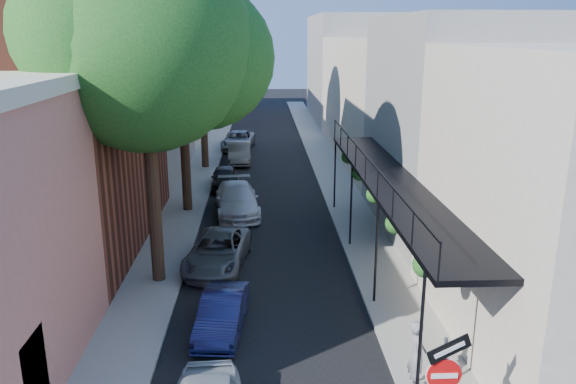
{
  "coord_description": "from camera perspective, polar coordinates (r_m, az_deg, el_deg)",
  "views": [
    {
      "loc": [
        -0.19,
        -8.02,
        8.29
      ],
      "look_at": [
        0.73,
        11.34,
        2.8
      ],
      "focal_mm": 35.0,
      "sensor_mm": 36.0,
      "label": 1
    }
  ],
  "objects": [
    {
      "name": "oak_mid",
      "position": [
        26.48,
        -9.96,
        12.91
      ],
      "size": [
        6.6,
        6.0,
        10.2
      ],
      "color": "#341E15",
      "rests_on": "ground"
    },
    {
      "name": "sidewalk_right",
      "position": [
        39.13,
        3.5,
        3.64
      ],
      "size": [
        2.0,
        64.0,
        0.12
      ],
      "primitive_type": "cube",
      "color": "gray",
      "rests_on": "ground"
    },
    {
      "name": "parked_car_b",
      "position": [
        16.56,
        -6.73,
        -12.15
      ],
      "size": [
        1.5,
        3.48,
        1.11
      ],
      "primitive_type": "imported",
      "rotation": [
        0.0,
        0.0,
        -0.1
      ],
      "color": "#161946",
      "rests_on": "ground"
    },
    {
      "name": "buildings_left",
      "position": [
        38.05,
        -16.82,
        10.09
      ],
      "size": [
        10.1,
        59.1,
        12.0
      ],
      "color": "tan",
      "rests_on": "ground"
    },
    {
      "name": "buildings_right",
      "position": [
        38.81,
        11.15,
        9.8
      ],
      "size": [
        9.8,
        55.0,
        10.0
      ],
      "color": "beige",
      "rests_on": "ground"
    },
    {
      "name": "oak_near",
      "position": [
        18.56,
        -12.96,
        14.16
      ],
      "size": [
        7.48,
        6.8,
        11.42
      ],
      "color": "#341E15",
      "rests_on": "ground"
    },
    {
      "name": "parked_car_g",
      "position": [
        41.94,
        -5.07,
        5.25
      ],
      "size": [
        2.55,
        4.85,
        1.3
      ],
      "primitive_type": "imported",
      "rotation": [
        0.0,
        0.0,
        -0.08
      ],
      "color": "gray",
      "rests_on": "ground"
    },
    {
      "name": "parked_car_e",
      "position": [
        31.2,
        -6.46,
        1.44
      ],
      "size": [
        1.56,
        3.59,
        1.21
      ],
      "primitive_type": "imported",
      "rotation": [
        0.0,
        0.0,
        0.04
      ],
      "color": "black",
      "rests_on": "ground"
    },
    {
      "name": "oak_far",
      "position": [
        35.43,
        -8.14,
        15.61
      ],
      "size": [
        7.7,
        7.0,
        11.9
      ],
      "color": "#341E15",
      "rests_on": "ground"
    },
    {
      "name": "sign_post",
      "position": [
        11.46,
        15.55,
        -17.92
      ],
      "size": [
        0.89,
        0.17,
        2.99
      ],
      "color": "#595B60",
      "rests_on": "ground"
    },
    {
      "name": "parked_car_f",
      "position": [
        37.31,
        -4.99,
        3.98
      ],
      "size": [
        1.63,
        4.19,
        1.36
      ],
      "primitive_type": "imported",
      "rotation": [
        0.0,
        0.0,
        0.05
      ],
      "color": "#676057",
      "rests_on": "ground"
    },
    {
      "name": "road_surface",
      "position": [
        38.92,
        -2.37,
        3.5
      ],
      "size": [
        6.0,
        64.0,
        0.01
      ],
      "primitive_type": "cube",
      "color": "black",
      "rests_on": "ground"
    },
    {
      "name": "parked_car_c",
      "position": [
        20.81,
        -7.15,
        -5.97
      ],
      "size": [
        2.54,
        4.6,
        1.22
      ],
      "primitive_type": "imported",
      "rotation": [
        0.0,
        0.0,
        -0.12
      ],
      "color": "#54565B",
      "rests_on": "ground"
    },
    {
      "name": "pedestrian",
      "position": [
        14.09,
        12.98,
        -15.82
      ],
      "size": [
        0.5,
        0.69,
        1.75
      ],
      "primitive_type": "imported",
      "rotation": [
        0.0,
        0.0,
        1.43
      ],
      "color": "slate",
      "rests_on": "sidewalk_right"
    },
    {
      "name": "sidewalk_left",
      "position": [
        39.09,
        -8.26,
        3.49
      ],
      "size": [
        2.0,
        64.0,
        0.12
      ],
      "primitive_type": "cube",
      "color": "gray",
      "rests_on": "ground"
    },
    {
      "name": "parked_car_d",
      "position": [
        26.72,
        -5.19,
        -0.78
      ],
      "size": [
        2.43,
        4.95,
        1.39
      ],
      "primitive_type": "imported",
      "rotation": [
        0.0,
        0.0,
        0.1
      ],
      "color": "silver",
      "rests_on": "ground"
    }
  ]
}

